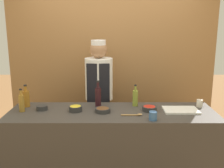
# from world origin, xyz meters

# --- Properties ---
(cabinet_wall) EXTENTS (3.00, 0.18, 2.40)m
(cabinet_wall) POSITION_xyz_m (0.00, 1.12, 1.20)
(cabinet_wall) COLOR olive
(cabinet_wall) RESTS_ON ground_plane
(counter) EXTENTS (2.29, 0.70, 0.95)m
(counter) POSITION_xyz_m (0.00, 0.00, 0.48)
(counter) COLOR #3D3833
(counter) RESTS_ON ground_plane
(sauce_bowl_brown) EXTENTS (0.17, 0.17, 0.04)m
(sauce_bowl_brown) POSITION_xyz_m (-0.10, -0.02, 0.98)
(sauce_bowl_brown) COLOR #2D2D2D
(sauce_bowl_brown) RESTS_ON counter
(sauce_bowl_green) EXTENTS (0.12, 0.12, 0.05)m
(sauce_bowl_green) POSITION_xyz_m (-0.79, 0.06, 0.98)
(sauce_bowl_green) COLOR #2D2D2D
(sauce_bowl_green) RESTS_ON counter
(sauce_bowl_red) EXTENTS (0.16, 0.16, 0.05)m
(sauce_bowl_red) POSITION_xyz_m (0.42, 0.03, 0.98)
(sauce_bowl_red) COLOR #2D2D2D
(sauce_bowl_red) RESTS_ON counter
(sauce_bowl_yellow) EXTENTS (0.15, 0.15, 0.06)m
(sauce_bowl_yellow) POSITION_xyz_m (-0.41, 0.01, 0.98)
(sauce_bowl_yellow) COLOR #2D2D2D
(sauce_bowl_yellow) RESTS_ON counter
(cutting_board) EXTENTS (0.38, 0.25, 0.02)m
(cutting_board) POSITION_xyz_m (0.77, 0.02, 0.96)
(cutting_board) COLOR white
(cutting_board) RESTS_ON counter
(bottle_amber) EXTENTS (0.08, 0.08, 0.26)m
(bottle_amber) POSITION_xyz_m (-1.00, 0.18, 1.05)
(bottle_amber) COLOR #9E661E
(bottle_amber) RESTS_ON counter
(bottle_vinegar) EXTENTS (0.06, 0.06, 0.26)m
(bottle_vinegar) POSITION_xyz_m (-1.00, -0.00, 1.05)
(bottle_vinegar) COLOR olive
(bottle_vinegar) RESTS_ON counter
(bottle_oil) EXTENTS (0.06, 0.06, 0.26)m
(bottle_oil) POSITION_xyz_m (0.27, 0.21, 1.05)
(bottle_oil) COLOR olive
(bottle_oil) RESTS_ON counter
(bottle_wine) EXTENTS (0.07, 0.07, 0.31)m
(bottle_wine) POSITION_xyz_m (-0.16, 0.17, 1.07)
(bottle_wine) COLOR black
(bottle_wine) RESTS_ON counter
(cup_cream) EXTENTS (0.07, 0.07, 0.09)m
(cup_cream) POSITION_xyz_m (1.02, 0.17, 0.99)
(cup_cream) COLOR silver
(cup_cream) RESTS_ON counter
(cup_blue) EXTENTS (0.08, 0.08, 0.09)m
(cup_blue) POSITION_xyz_m (0.41, -0.26, 1.00)
(cup_blue) COLOR #386093
(cup_blue) RESTS_ON counter
(wooden_spoon) EXTENTS (0.22, 0.04, 0.02)m
(wooden_spoon) POSITION_xyz_m (0.23, -0.14, 0.96)
(wooden_spoon) COLOR #B2844C
(wooden_spoon) RESTS_ON counter
(chef_center) EXTENTS (0.37, 0.37, 1.69)m
(chef_center) POSITION_xyz_m (-0.17, 0.64, 0.92)
(chef_center) COLOR #28282D
(chef_center) RESTS_ON ground_plane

